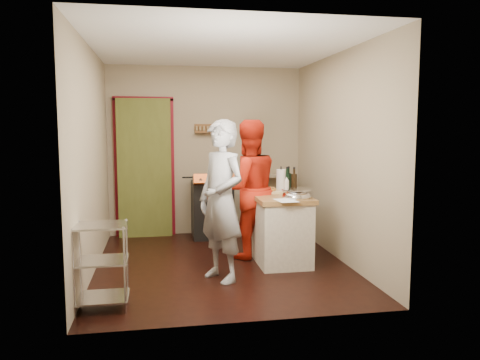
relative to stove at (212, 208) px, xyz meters
name	(u,v)px	position (x,y,z in m)	size (l,w,h in m)	color
floor	(222,264)	(-0.05, -1.42, -0.45)	(3.50, 3.50, 0.00)	black
back_wall	(165,162)	(-0.69, 0.36, 0.68)	(3.00, 0.44, 2.60)	gray
left_wall	(91,160)	(-1.55, -1.42, 0.85)	(0.04, 3.50, 2.60)	gray
right_wall	(340,157)	(1.45, -1.42, 0.85)	(0.04, 3.50, 2.60)	gray
ceiling	(221,46)	(-0.05, -1.42, 2.16)	(3.00, 3.50, 0.02)	white
stove	(212,208)	(0.00, 0.00, 0.00)	(0.60, 0.63, 1.00)	black
wire_shelving	(101,262)	(-1.33, -2.62, -0.01)	(0.48, 0.40, 0.80)	silver
island	(279,225)	(0.69, -1.38, 0.00)	(0.67, 1.21, 1.15)	beige
person_stripe	(221,201)	(-0.13, -2.01, 0.43)	(0.64, 0.42, 1.76)	silver
person_red	(248,189)	(0.33, -1.16, 0.43)	(0.86, 0.67, 1.77)	#B91D0C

